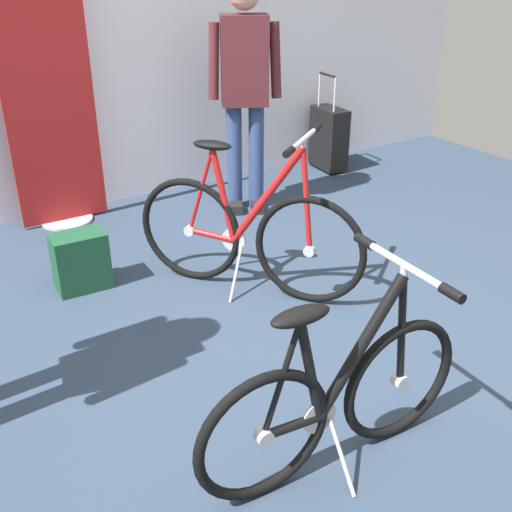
{
  "coord_description": "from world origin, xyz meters",
  "views": [
    {
      "loc": [
        -1.35,
        -1.91,
        1.76
      ],
      "look_at": [
        -0.07,
        0.12,
        0.55
      ],
      "focal_mm": 42.99,
      "sensor_mm": 36.0,
      "label": 1
    }
  ],
  "objects_px": {
    "display_bike_left": "(248,233)",
    "backpack_on_floor": "(81,261)",
    "folding_bike_foreground": "(336,397)",
    "visitor_near_wall": "(245,85)",
    "rolling_suitcase": "(329,138)",
    "floor_banner_stand": "(49,104)"
  },
  "relations": [
    {
      "from": "folding_bike_foreground",
      "to": "rolling_suitcase",
      "type": "xyz_separation_m",
      "value": [
        2.14,
        2.75,
        -0.03
      ]
    },
    {
      "from": "folding_bike_foreground",
      "to": "display_bike_left",
      "type": "bearing_deg",
      "value": 72.05
    },
    {
      "from": "folding_bike_foreground",
      "to": "display_bike_left",
      "type": "relative_size",
      "value": 1.03
    },
    {
      "from": "visitor_near_wall",
      "to": "rolling_suitcase",
      "type": "distance_m",
      "value": 1.3
    },
    {
      "from": "display_bike_left",
      "to": "folding_bike_foreground",
      "type": "bearing_deg",
      "value": -107.95
    },
    {
      "from": "folding_bike_foreground",
      "to": "floor_banner_stand",
      "type": "bearing_deg",
      "value": 93.46
    },
    {
      "from": "floor_banner_stand",
      "to": "folding_bike_foreground",
      "type": "xyz_separation_m",
      "value": [
        0.17,
        -2.83,
        -0.53
      ]
    },
    {
      "from": "display_bike_left",
      "to": "visitor_near_wall",
      "type": "relative_size",
      "value": 0.69
    },
    {
      "from": "folding_bike_foreground",
      "to": "backpack_on_floor",
      "type": "xyz_separation_m",
      "value": [
        -0.37,
        1.83,
        -0.14
      ]
    },
    {
      "from": "visitor_near_wall",
      "to": "floor_banner_stand",
      "type": "bearing_deg",
      "value": 159.85
    },
    {
      "from": "floor_banner_stand",
      "to": "display_bike_left",
      "type": "relative_size",
      "value": 1.69
    },
    {
      "from": "floor_banner_stand",
      "to": "folding_bike_foreground",
      "type": "distance_m",
      "value": 2.88
    },
    {
      "from": "rolling_suitcase",
      "to": "backpack_on_floor",
      "type": "distance_m",
      "value": 2.67
    },
    {
      "from": "display_bike_left",
      "to": "backpack_on_floor",
      "type": "xyz_separation_m",
      "value": [
        -0.79,
        0.53,
        -0.19
      ]
    },
    {
      "from": "rolling_suitcase",
      "to": "backpack_on_floor",
      "type": "bearing_deg",
      "value": -159.84
    },
    {
      "from": "folding_bike_foreground",
      "to": "visitor_near_wall",
      "type": "bearing_deg",
      "value": 65.97
    },
    {
      "from": "floor_banner_stand",
      "to": "display_bike_left",
      "type": "xyz_separation_m",
      "value": [
        0.59,
        -1.52,
        -0.49
      ]
    },
    {
      "from": "folding_bike_foreground",
      "to": "visitor_near_wall",
      "type": "xyz_separation_m",
      "value": [
        1.06,
        2.38,
        0.6
      ]
    },
    {
      "from": "folding_bike_foreground",
      "to": "backpack_on_floor",
      "type": "relative_size",
      "value": 3.38
    },
    {
      "from": "display_bike_left",
      "to": "backpack_on_floor",
      "type": "relative_size",
      "value": 3.28
    },
    {
      "from": "display_bike_left",
      "to": "backpack_on_floor",
      "type": "height_order",
      "value": "display_bike_left"
    },
    {
      "from": "folding_bike_foreground",
      "to": "visitor_near_wall",
      "type": "distance_m",
      "value": 2.67
    }
  ]
}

